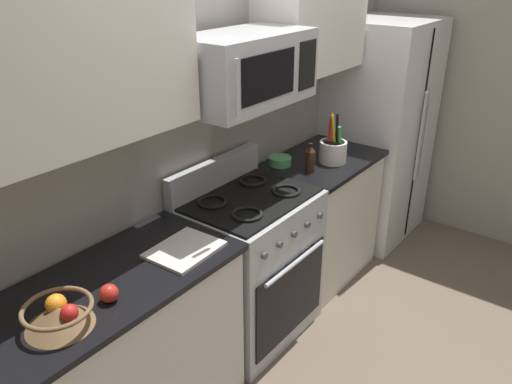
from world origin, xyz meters
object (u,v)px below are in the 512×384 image
at_px(microwave, 245,69).
at_px(prep_bowl, 280,161).
at_px(apple_loose, 109,293).
at_px(range_oven, 250,265).
at_px(fruit_basket, 59,314).
at_px(refrigerator, 379,132).
at_px(utensil_crock, 333,150).
at_px(cutting_board, 185,250).
at_px(bottle_soy, 310,159).

distance_m(microwave, prep_bowl, 0.90).
bearing_deg(apple_loose, microwave, 7.97).
relative_size(range_oven, prep_bowl, 7.20).
bearing_deg(apple_loose, fruit_basket, 172.57).
relative_size(refrigerator, utensil_crock, 5.14).
bearing_deg(prep_bowl, utensil_crock, -44.12).
bearing_deg(microwave, refrigerator, -1.46).
bearing_deg(fruit_basket, range_oven, 4.39).
distance_m(microwave, fruit_basket, 1.46).
relative_size(cutting_board, bottle_soy, 1.71).
height_order(microwave, cutting_board, microwave).
bearing_deg(bottle_soy, microwave, 172.52).
relative_size(range_oven, microwave, 1.43).
height_order(apple_loose, prep_bowl, apple_loose).
distance_m(microwave, apple_loose, 1.29).
bearing_deg(fruit_basket, prep_bowl, 8.29).
bearing_deg(microwave, bottle_soy, -7.48).
height_order(range_oven, cutting_board, range_oven).
distance_m(bottle_soy, prep_bowl, 0.22).
xyz_separation_m(refrigerator, apple_loose, (-2.74, -0.11, 0.07)).
relative_size(fruit_basket, cutting_board, 0.81).
relative_size(apple_loose, bottle_soy, 0.40).
height_order(microwave, prep_bowl, microwave).
xyz_separation_m(microwave, prep_bowl, (0.54, 0.14, -0.71)).
distance_m(range_oven, prep_bowl, 0.73).
relative_size(utensil_crock, prep_bowl, 2.25).
xyz_separation_m(utensil_crock, apple_loose, (-1.87, -0.04, -0.04)).
xyz_separation_m(utensil_crock, fruit_basket, (-2.08, -0.02, -0.03)).
bearing_deg(refrigerator, prep_bowl, 170.71).
bearing_deg(prep_bowl, refrigerator, -9.29).
height_order(utensil_crock, bottle_soy, utensil_crock).
bearing_deg(apple_loose, utensil_crock, 1.32).
relative_size(range_oven, cutting_board, 3.35).
relative_size(fruit_basket, bottle_soy, 1.38).
height_order(range_oven, refrigerator, refrigerator).
bearing_deg(range_oven, utensil_crock, -5.88).
xyz_separation_m(fruit_basket, apple_loose, (0.21, -0.03, -0.01)).
bearing_deg(prep_bowl, bottle_soy, -84.10).
bearing_deg(utensil_crock, refrigerator, 4.26).
relative_size(range_oven, fruit_basket, 4.13).
distance_m(fruit_basket, apple_loose, 0.21).
xyz_separation_m(refrigerator, bottle_soy, (-1.10, -0.03, 0.12)).
height_order(fruit_basket, bottle_soy, bottle_soy).
relative_size(microwave, prep_bowl, 5.03).
height_order(utensil_crock, prep_bowl, utensil_crock).
xyz_separation_m(apple_loose, prep_bowl, (1.61, 0.29, -0.01)).
bearing_deg(microwave, cutting_board, -169.03).
bearing_deg(microwave, fruit_basket, -174.48).
height_order(fruit_basket, cutting_board, fruit_basket).
height_order(range_oven, fruit_basket, range_oven).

